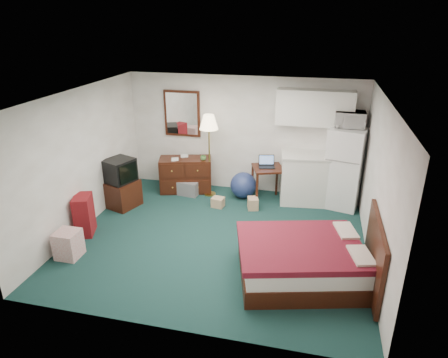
% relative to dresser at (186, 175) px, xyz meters
% --- Properties ---
extents(floor, '(5.00, 4.50, 0.01)m').
position_rel_dresser_xyz_m(floor, '(1.20, -1.85, -0.38)').
color(floor, '#0E3333').
rests_on(floor, ground).
extents(ceiling, '(5.00, 4.50, 0.01)m').
position_rel_dresser_xyz_m(ceiling, '(1.20, -1.85, 2.12)').
color(ceiling, beige).
rests_on(ceiling, walls).
extents(walls, '(5.01, 4.51, 2.50)m').
position_rel_dresser_xyz_m(walls, '(1.20, -1.85, 0.87)').
color(walls, beige).
rests_on(walls, floor).
extents(mirror, '(0.80, 0.06, 1.00)m').
position_rel_dresser_xyz_m(mirror, '(-0.15, 0.37, 1.27)').
color(mirror, white).
rests_on(mirror, walls).
extents(upper_cabinets, '(1.50, 0.35, 0.70)m').
position_rel_dresser_xyz_m(upper_cabinets, '(2.65, 0.23, 1.57)').
color(upper_cabinets, white).
rests_on(upper_cabinets, walls).
extents(headboard, '(0.06, 1.56, 1.00)m').
position_rel_dresser_xyz_m(headboard, '(3.66, -2.65, 0.17)').
color(headboard, black).
rests_on(headboard, walls).
extents(dresser, '(1.21, 0.78, 0.76)m').
position_rel_dresser_xyz_m(dresser, '(0.00, 0.00, 0.00)').
color(dresser, black).
rests_on(dresser, floor).
extents(floor_lamp, '(0.44, 0.44, 1.77)m').
position_rel_dresser_xyz_m(floor_lamp, '(0.57, -0.08, 0.51)').
color(floor_lamp, gold).
rests_on(floor_lamp, floor).
extents(desk, '(0.76, 0.76, 0.75)m').
position_rel_dresser_xyz_m(desk, '(1.82, -0.11, -0.00)').
color(desk, black).
rests_on(desk, floor).
extents(exercise_ball, '(0.72, 0.72, 0.56)m').
position_rel_dresser_xyz_m(exercise_ball, '(1.30, -0.06, -0.10)').
color(exercise_ball, navy).
rests_on(exercise_ball, floor).
extents(kitchen_counter, '(1.00, 0.81, 1.01)m').
position_rel_dresser_xyz_m(kitchen_counter, '(2.55, 0.06, 0.13)').
color(kitchen_counter, white).
rests_on(kitchen_counter, floor).
extents(fridge, '(0.82, 0.82, 1.64)m').
position_rel_dresser_xyz_m(fridge, '(3.33, 0.03, 0.44)').
color(fridge, white).
rests_on(fridge, floor).
extents(bed, '(2.09, 1.81, 0.57)m').
position_rel_dresser_xyz_m(bed, '(2.68, -2.65, -0.09)').
color(bed, '#540714').
rests_on(bed, floor).
extents(tv_stand, '(0.70, 0.73, 0.54)m').
position_rel_dresser_xyz_m(tv_stand, '(-1.01, -1.03, -0.11)').
color(tv_stand, black).
rests_on(tv_stand, floor).
extents(suitcase, '(0.41, 0.51, 0.73)m').
position_rel_dresser_xyz_m(suitcase, '(-1.16, -2.20, -0.02)').
color(suitcase, maroon).
rests_on(suitcase, floor).
extents(retail_box, '(0.36, 0.36, 0.45)m').
position_rel_dresser_xyz_m(retail_box, '(-1.02, -2.94, -0.15)').
color(retail_box, white).
rests_on(retail_box, floor).
extents(file_bin, '(0.47, 0.38, 0.31)m').
position_rel_dresser_xyz_m(file_bin, '(0.12, -0.17, -0.23)').
color(file_bin, slate).
rests_on(file_bin, floor).
extents(cardboard_box_a, '(0.27, 0.24, 0.20)m').
position_rel_dresser_xyz_m(cardboard_box_a, '(0.89, -0.63, -0.28)').
color(cardboard_box_a, tan).
rests_on(cardboard_box_a, floor).
extents(cardboard_box_b, '(0.26, 0.29, 0.24)m').
position_rel_dresser_xyz_m(cardboard_box_b, '(1.60, -0.56, -0.26)').
color(cardboard_box_b, tan).
rests_on(cardboard_box_b, floor).
extents(laptop, '(0.37, 0.33, 0.22)m').
position_rel_dresser_xyz_m(laptop, '(1.79, -0.11, 0.48)').
color(laptop, black).
rests_on(laptop, desk).
extents(crt_tv, '(0.67, 0.69, 0.47)m').
position_rel_dresser_xyz_m(crt_tv, '(-1.03, -1.02, 0.39)').
color(crt_tv, black).
rests_on(crt_tv, tv_stand).
extents(microwave, '(0.56, 0.31, 0.38)m').
position_rel_dresser_xyz_m(microwave, '(3.32, 0.08, 1.45)').
color(microwave, white).
rests_on(microwave, fridge).
extents(book_a, '(0.15, 0.07, 0.21)m').
position_rel_dresser_xyz_m(book_a, '(-0.25, -0.16, 0.48)').
color(book_a, tan).
rests_on(book_a, dresser).
extents(book_b, '(0.16, 0.08, 0.22)m').
position_rel_dresser_xyz_m(book_b, '(-0.13, 0.09, 0.49)').
color(book_b, tan).
rests_on(book_b, dresser).
extents(mug, '(0.13, 0.11, 0.12)m').
position_rel_dresser_xyz_m(mug, '(0.42, -0.02, 0.44)').
color(mug, '#538B43').
rests_on(mug, dresser).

